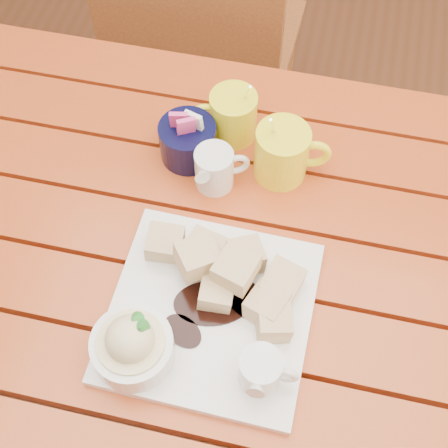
% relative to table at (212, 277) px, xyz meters
% --- Properties ---
extents(ground, '(5.00, 5.00, 0.00)m').
position_rel_table_xyz_m(ground, '(0.00, -0.00, -0.64)').
color(ground, brown).
rests_on(ground, ground).
extents(table, '(1.20, 0.79, 0.75)m').
position_rel_table_xyz_m(table, '(0.00, 0.00, 0.00)').
color(table, '#B02D16').
rests_on(table, ground).
extents(dessert_plate, '(0.29, 0.29, 0.12)m').
position_rel_table_xyz_m(dessert_plate, '(0.01, -0.13, 0.14)').
color(dessert_plate, white).
rests_on(dessert_plate, table).
extents(coffee_mug_left, '(0.11, 0.08, 0.13)m').
position_rel_table_xyz_m(coffee_mug_left, '(-0.02, 0.23, 0.15)').
color(coffee_mug_left, yellow).
rests_on(coffee_mug_left, table).
extents(coffee_mug_right, '(0.12, 0.09, 0.15)m').
position_rel_table_xyz_m(coffee_mug_right, '(0.08, 0.16, 0.16)').
color(coffee_mug_right, yellow).
rests_on(coffee_mug_right, table).
extents(cream_pitcher, '(0.09, 0.08, 0.08)m').
position_rel_table_xyz_m(cream_pitcher, '(-0.02, 0.12, 0.15)').
color(cream_pitcher, white).
rests_on(cream_pitcher, table).
extents(sugar_caddy, '(0.09, 0.09, 0.10)m').
position_rel_table_xyz_m(sugar_caddy, '(-0.08, 0.17, 0.14)').
color(sugar_caddy, black).
rests_on(sugar_caddy, table).
extents(chair_far, '(0.44, 0.44, 0.90)m').
position_rel_table_xyz_m(chair_far, '(-0.19, 0.67, -0.14)').
color(chair_far, brown).
rests_on(chair_far, ground).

